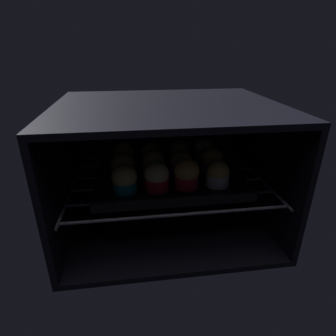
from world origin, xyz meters
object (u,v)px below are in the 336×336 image
muffin_row1_col1 (154,164)px  muffin_row1_col0 (123,166)px  muffin_row2_col0 (124,155)px  muffin_row2_col2 (178,153)px  muffin_row2_col3 (203,151)px  baking_tray (168,176)px  muffin_row0_col0 (124,179)px  muffin_row0_col2 (186,173)px  muffin_row0_col3 (218,174)px  muffin_row2_col1 (150,154)px  muffin_row1_col3 (211,161)px  muffin_row1_col2 (181,164)px  muffin_row0_col1 (157,177)px

muffin_row1_col1 → muffin_row1_col0: bearing=-178.4°
muffin_row1_col1 → muffin_row2_col0: bearing=137.3°
muffin_row2_col2 → muffin_row2_col3: muffin_row2_col3 is taller
baking_tray → muffin_row2_col2: bearing=62.0°
muffin_row0_col0 → muffin_row0_col2: bearing=0.7°
muffin_row0_col3 → muffin_row2_col1: bearing=134.7°
muffin_row2_col1 → muffin_row1_col3: bearing=-26.8°
muffin_row2_col1 → muffin_row0_col0: bearing=-115.1°
muffin_row1_col0 → muffin_row1_col1: 8.64cm
muffin_row1_col1 → muffin_row2_col1: size_ratio=1.06×
baking_tray → muffin_row1_col1: (-4.05, 0.27, 3.99)cm
muffin_row1_col3 → muffin_row2_col2: bearing=134.0°
muffin_row1_col0 → muffin_row2_col3: muffin_row2_col3 is taller
muffin_row1_col1 → muffin_row0_col0: bearing=-133.9°
baking_tray → muffin_row0_col2: bearing=-65.1°
muffin_row0_col0 → muffin_row0_col2: muffin_row0_col2 is taller
muffin_row1_col2 → muffin_row2_col0: 18.38cm
muffin_row2_col2 → muffin_row2_col1: bearing=179.1°
muffin_row1_col3 → muffin_row1_col1: bearing=179.0°
muffin_row2_col0 → muffin_row2_col3: (24.96, -0.16, 0.04)cm
muffin_row2_col3 → muffin_row0_col3: bearing=-90.7°
muffin_row1_col0 → muffin_row2_col2: 19.12cm
muffin_row0_col0 → muffin_row1_col1: (8.20, 8.52, 0.13)cm
baking_tray → muffin_row0_col1: (-4.05, -8.44, 4.09)cm
muffin_row0_col1 → muffin_row2_col1: 17.04cm
baking_tray → muffin_row2_col0: size_ratio=5.24×
muffin_row1_col1 → muffin_row2_col2: size_ratio=1.00×
muffin_row0_col2 → muffin_row2_col0: size_ratio=1.08×
muffin_row0_col3 → muffin_row1_col1: 18.28cm
muffin_row0_col0 → muffin_row1_col3: size_ratio=0.97×
muffin_row0_col1 → muffin_row1_col2: 11.19cm
muffin_row2_col1 → muffin_row1_col0: bearing=-134.2°
muffin_row0_col3 → muffin_row1_col0: (-24.86, 8.17, 0.14)cm
muffin_row0_col0 → muffin_row1_col2: muffin_row1_col2 is taller
muffin_row0_col2 → muffin_row1_col0: (-16.41, 8.07, -0.57)cm
muffin_row0_col0 → muffin_row2_col0: 16.38cm
baking_tray → muffin_row0_col2: muffin_row0_col2 is taller
muffin_row0_col3 → muffin_row1_col3: muffin_row1_col3 is taller
muffin_row1_col3 → muffin_row2_col1: size_ratio=1.06×
muffin_row1_col2 → muffin_row1_col3: (8.97, 0.37, 0.09)cm
muffin_row2_col2 → muffin_row2_col0: bearing=-178.9°
muffin_row2_col0 → muffin_row2_col2: bearing=1.1°
muffin_row1_col2 → muffin_row1_col1: bearing=175.1°
baking_tray → muffin_row1_col3: muffin_row1_col3 is taller
muffin_row2_col1 → muffin_row2_col3: bearing=-2.1°
muffin_row0_col3 → muffin_row2_col3: (0.21, 16.10, 0.46)cm
muffin_row0_col3 → muffin_row2_col0: 29.62cm
baking_tray → muffin_row2_col3: bearing=32.7°
baking_tray → muffin_row0_col2: 9.89cm
muffin_row1_col2 → muffin_row2_col2: (0.77, 8.85, -0.16)cm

